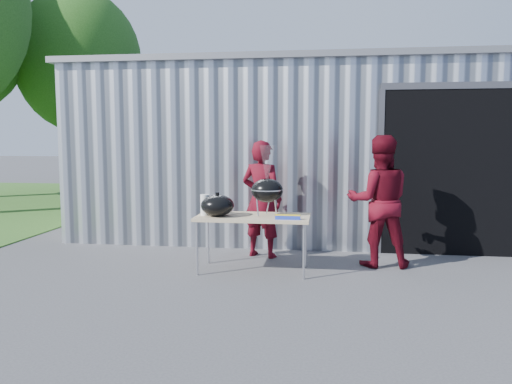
# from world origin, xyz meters

# --- Properties ---
(ground) EXTENTS (80.00, 80.00, 0.00)m
(ground) POSITION_xyz_m (0.00, 0.00, 0.00)
(ground) COLOR #414144
(building) EXTENTS (8.20, 6.20, 3.10)m
(building) POSITION_xyz_m (0.92, 4.59, 1.54)
(building) COLOR silver
(building) RESTS_ON ground
(tree_far) EXTENTS (3.87, 3.87, 6.40)m
(tree_far) POSITION_xyz_m (-6.50, 9.00, 4.17)
(tree_far) COLOR #442D19
(tree_far) RESTS_ON ground
(folding_table) EXTENTS (1.50, 0.75, 0.75)m
(folding_table) POSITION_xyz_m (0.28, 0.38, 0.71)
(folding_table) COLOR tan
(folding_table) RESTS_ON ground
(kettle_grill) EXTENTS (0.43, 0.43, 0.93)m
(kettle_grill) POSITION_xyz_m (0.46, 0.43, 1.17)
(kettle_grill) COLOR black
(kettle_grill) RESTS_ON folding_table
(grill_lid) EXTENTS (0.44, 0.44, 0.32)m
(grill_lid) POSITION_xyz_m (-0.18, 0.28, 0.89)
(grill_lid) COLOR black
(grill_lid) RESTS_ON folding_table
(paper_towels) EXTENTS (0.12, 0.12, 0.28)m
(paper_towels) POSITION_xyz_m (-0.36, 0.33, 0.89)
(paper_towels) COLOR white
(paper_towels) RESTS_ON folding_table
(white_tub) EXTENTS (0.20, 0.15, 0.10)m
(white_tub) POSITION_xyz_m (-0.27, 0.57, 0.80)
(white_tub) COLOR white
(white_tub) RESTS_ON folding_table
(foil_box) EXTENTS (0.32, 0.05, 0.06)m
(foil_box) POSITION_xyz_m (0.76, 0.13, 0.78)
(foil_box) COLOR #1D37BD
(foil_box) RESTS_ON folding_table
(person_cook) EXTENTS (0.73, 0.59, 1.75)m
(person_cook) POSITION_xyz_m (0.29, 1.21, 0.87)
(person_cook) COLOR #4F0813
(person_cook) RESTS_ON ground
(person_bystander) EXTENTS (0.92, 0.74, 1.82)m
(person_bystander) POSITION_xyz_m (1.97, 0.90, 0.91)
(person_bystander) COLOR #4F0813
(person_bystander) RESTS_ON ground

